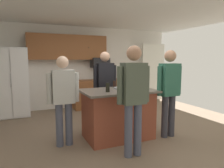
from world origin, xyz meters
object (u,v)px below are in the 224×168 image
at_px(glass_dark_ale, 115,84).
at_px(mug_ceramic_white, 144,88).
at_px(person_guest_left, 133,93).
at_px(serving_tray, 126,88).
at_px(kitchen_island, 118,114).
at_px(microwave_over_range, 100,63).
at_px(refrigerator, 12,82).
at_px(person_guest_by_door, 105,83).
at_px(person_elder_center, 63,95).
at_px(glass_pilsner, 108,87).
at_px(person_host_foreground, 169,87).
at_px(glass_stout_tall, 128,84).

relative_size(glass_dark_ale, mug_ceramic_white, 1.13).
bearing_deg(person_guest_left, serving_tray, -11.94).
distance_m(kitchen_island, serving_tray, 0.53).
distance_m(microwave_over_range, kitchen_island, 2.91).
height_order(glass_dark_ale, mug_ceramic_white, glass_dark_ale).
height_order(glass_dark_ale, serving_tray, glass_dark_ale).
bearing_deg(refrigerator, person_guest_left, -60.94).
distance_m(refrigerator, glass_dark_ale, 3.06).
bearing_deg(person_guest_by_door, person_elder_center, -51.45).
height_order(refrigerator, person_guest_by_door, refrigerator).
bearing_deg(glass_dark_ale, person_elder_center, -167.79).
height_order(refrigerator, mug_ceramic_white, refrigerator).
bearing_deg(glass_dark_ale, refrigerator, 131.78).
relative_size(refrigerator, person_elder_center, 1.16).
bearing_deg(glass_pilsner, person_elder_center, 165.79).
bearing_deg(person_guest_left, kitchen_island, 0.00).
relative_size(kitchen_island, person_elder_center, 0.88).
height_order(person_guest_left, person_host_foreground, person_guest_left).
bearing_deg(serving_tray, refrigerator, 130.04).
bearing_deg(mug_ceramic_white, glass_pilsner, 170.94).
bearing_deg(mug_ceramic_white, serving_tray, 134.64).
relative_size(person_guest_by_door, serving_tray, 3.95).
bearing_deg(person_guest_left, mug_ceramic_white, -36.84).
xyz_separation_m(microwave_over_range, person_host_foreground, (0.34, -3.04, -0.44)).
height_order(person_host_foreground, glass_dark_ale, person_host_foreground).
bearing_deg(person_host_foreground, mug_ceramic_white, 10.71).
bearing_deg(refrigerator, person_host_foreground, -44.89).
xyz_separation_m(microwave_over_range, glass_pilsner, (-0.90, -2.83, -0.40)).
bearing_deg(kitchen_island, person_guest_left, -98.15).
xyz_separation_m(refrigerator, person_elder_center, (0.93, -2.52, -0.01)).
xyz_separation_m(kitchen_island, mug_ceramic_white, (0.43, -0.27, 0.53)).
relative_size(refrigerator, glass_dark_ale, 12.43).
xyz_separation_m(person_guest_left, person_elder_center, (-0.94, 0.85, -0.10)).
bearing_deg(glass_stout_tall, refrigerator, 135.32).
xyz_separation_m(person_host_foreground, person_elder_center, (-2.01, 0.41, -0.08)).
bearing_deg(microwave_over_range, person_host_foreground, -83.69).
bearing_deg(person_guest_left, glass_pilsner, 22.69).
distance_m(microwave_over_range, glass_stout_tall, 2.48).
distance_m(person_elder_center, glass_pilsner, 0.81).
bearing_deg(person_elder_center, glass_dark_ale, 14.28).
distance_m(refrigerator, serving_tray, 3.36).
bearing_deg(glass_dark_ale, serving_tray, -66.69).
bearing_deg(person_host_foreground, glass_pilsner, 11.53).
xyz_separation_m(kitchen_island, person_host_foreground, (0.95, -0.37, 0.52)).
distance_m(person_guest_by_door, glass_stout_tall, 0.64).
relative_size(kitchen_island, glass_pilsner, 8.46).
height_order(microwave_over_range, kitchen_island, microwave_over_range).
xyz_separation_m(refrigerator, person_guest_left, (1.87, -3.37, 0.10)).
height_order(kitchen_island, glass_dark_ale, glass_dark_ale).
bearing_deg(refrigerator, person_elder_center, -69.74).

